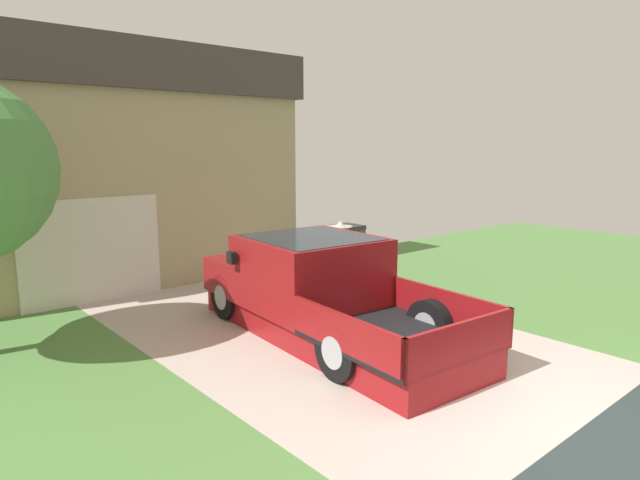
{
  "coord_description": "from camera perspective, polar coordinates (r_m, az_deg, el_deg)",
  "views": [
    {
      "loc": [
        -5.7,
        -2.34,
        3.08
      ],
      "look_at": [
        0.65,
        5.01,
        1.39
      ],
      "focal_mm": 30.68,
      "sensor_mm": 36.0,
      "label": 1
    }
  ],
  "objects": [
    {
      "name": "house_with_garage",
      "position": [
        14.94,
        -23.55,
        7.35
      ],
      "size": [
        8.56,
        6.96,
        5.2
      ],
      "color": "tan",
      "rests_on": "ground"
    },
    {
      "name": "pickup_truck",
      "position": [
        9.1,
        -0.49,
        -5.22
      ],
      "size": [
        2.42,
        5.41,
        1.59
      ],
      "rotation": [
        0.0,
        0.0,
        -0.08
      ],
      "color": "maroon",
      "rests_on": "ground"
    },
    {
      "name": "wheeled_trash_bin",
      "position": [
        13.76,
        2.91,
        -0.52
      ],
      "size": [
        0.6,
        0.72,
        1.11
      ],
      "color": "#424247",
      "rests_on": "ground"
    },
    {
      "name": "handbag",
      "position": [
        10.56,
        2.45,
        -6.37
      ],
      "size": [
        0.31,
        0.2,
        0.41
      ],
      "color": "tan",
      "rests_on": "ground"
    },
    {
      "name": "person_with_hat",
      "position": [
        10.63,
        2.1,
        -1.76
      ],
      "size": [
        0.47,
        0.47,
        1.64
      ],
      "rotation": [
        0.0,
        0.0,
        -2.66
      ],
      "color": "brown",
      "rests_on": "ground"
    }
  ]
}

